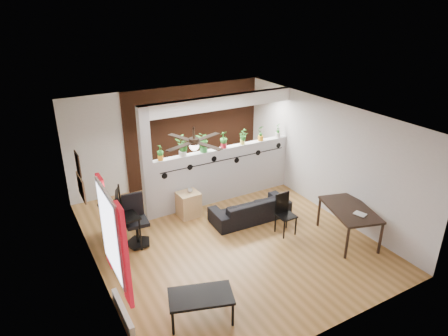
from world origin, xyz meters
TOP-DOWN VIEW (x-y plane):
  - room_shell at (0.00, 0.00)m, footprint 6.30×7.10m
  - partition_wall at (0.80, 1.50)m, footprint 3.60×0.18m
  - ceiling_header at (0.80, 1.50)m, footprint 3.60×0.18m
  - pier_column at (-1.11, 1.50)m, footprint 0.22×0.20m
  - brick_panel at (0.80, 2.97)m, footprint 3.90×0.05m
  - vine_decal at (0.80, 1.40)m, footprint 3.31×0.01m
  - window_assembly at (-2.56, -1.20)m, footprint 0.09×1.30m
  - baseboard_heater at (-2.54, -1.20)m, footprint 0.08×1.00m
  - corkboard at (-2.58, 0.95)m, footprint 0.03×0.60m
  - framed_art at (-2.58, 0.90)m, footprint 0.03×0.34m
  - ceiling_fan at (-0.80, -0.30)m, footprint 1.19×1.19m
  - potted_plant_0 at (-0.78, 1.50)m, footprint 0.18×0.20m
  - potted_plant_1 at (-0.25, 1.50)m, footprint 0.30×0.28m
  - potted_plant_2 at (0.27, 1.50)m, footprint 0.30×0.32m
  - potted_plant_3 at (0.80, 1.50)m, footprint 0.24×0.20m
  - potted_plant_4 at (1.33, 1.50)m, footprint 0.15×0.18m
  - potted_plant_5 at (1.85, 1.50)m, footprint 0.21×0.17m
  - potted_plant_6 at (2.38, 1.50)m, footprint 0.23×0.23m
  - sofa at (0.84, 0.35)m, footprint 1.75×0.75m
  - cube_shelf at (-0.31, 1.16)m, footprint 0.49×0.44m
  - cup at (-0.26, 1.16)m, footprint 0.14×0.14m
  - computer_desk at (-1.97, 0.83)m, footprint 0.62×1.06m
  - monitor at (-1.97, 0.98)m, footprint 0.36×0.16m
  - office_chair at (-1.69, 0.66)m, footprint 0.55×0.55m
  - dining_table at (2.15, -1.32)m, footprint 1.13×1.48m
  - book at (2.05, -1.62)m, footprint 0.23×0.27m
  - folding_chair at (1.16, -0.45)m, footprint 0.36×0.36m
  - coffee_table at (-1.49, -1.85)m, footprint 1.11×0.83m

SIDE VIEW (x-z plane):
  - baseboard_heater at x=-2.54m, z-range 0.00..0.18m
  - sofa at x=0.84m, z-range 0.00..0.50m
  - cube_shelf at x=-0.31m, z-range 0.00..0.58m
  - coffee_table at x=-1.49m, z-range 0.18..0.64m
  - office_chair at x=-1.69m, z-range -0.06..0.99m
  - folding_chair at x=1.16m, z-range 0.08..0.97m
  - cup at x=-0.26m, z-range 0.58..0.67m
  - dining_table at x=2.15m, z-range 0.28..0.99m
  - computer_desk at x=-1.97m, z-range 0.30..1.04m
  - partition_wall at x=0.80m, z-range 0.00..1.35m
  - book at x=2.05m, z-range 0.71..0.74m
  - monitor at x=-1.97m, z-range 0.74..0.94m
  - vine_decal at x=0.80m, z-range 0.93..1.23m
  - room_shell at x=0.00m, z-range -0.15..2.75m
  - pier_column at x=-1.11m, z-range 0.00..2.60m
  - brick_panel at x=0.80m, z-range 0.00..2.60m
  - corkboard at x=-2.58m, z-range 1.12..1.58m
  - window_assembly at x=-2.56m, z-range 0.73..2.28m
  - potted_plant_4 at x=1.33m, z-range 1.36..1.72m
  - potted_plant_0 at x=-0.78m, z-range 1.36..1.72m
  - potted_plant_6 at x=2.38m, z-range 1.36..1.74m
  - potted_plant_5 at x=1.85m, z-range 1.36..1.76m
  - potted_plant_3 at x=0.80m, z-range 1.36..1.77m
  - potted_plant_1 at x=-0.25m, z-range 1.36..1.82m
  - potted_plant_2 at x=0.27m, z-range 1.36..1.84m
  - framed_art at x=-2.58m, z-range 1.63..2.07m
  - ceiling_fan at x=-0.80m, z-range 2.10..2.53m
  - ceiling_header at x=0.80m, z-range 2.30..2.60m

